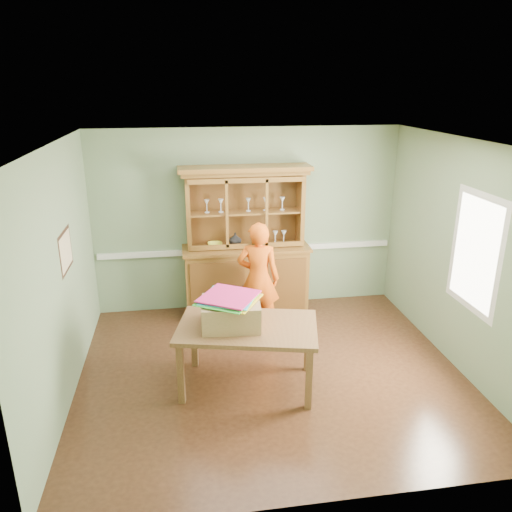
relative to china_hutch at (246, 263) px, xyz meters
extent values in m
plane|color=#4E2C19|center=(0.06, -1.75, -0.77)|extent=(4.50, 4.50, 0.00)
plane|color=white|center=(0.06, -1.75, 1.93)|extent=(4.50, 4.50, 0.00)
plane|color=gray|center=(0.06, 0.25, 0.58)|extent=(4.50, 0.00, 4.50)
plane|color=gray|center=(-2.19, -1.75, 0.58)|extent=(0.00, 4.00, 4.00)
plane|color=gray|center=(2.31, -1.75, 0.58)|extent=(0.00, 4.00, 4.00)
plane|color=gray|center=(0.06, -3.75, 0.58)|extent=(4.50, 0.00, 4.50)
cube|color=silver|center=(0.06, 0.22, 0.13)|extent=(4.41, 0.05, 0.08)
cube|color=#341F15|center=(-2.17, -1.45, 0.78)|extent=(0.03, 0.60, 0.46)
cube|color=beige|center=(-2.16, -1.45, 0.78)|extent=(0.01, 0.52, 0.38)
cube|color=silver|center=(2.29, -2.05, 0.73)|extent=(0.03, 0.96, 1.36)
cube|color=white|center=(2.29, -2.05, 0.73)|extent=(0.01, 0.80, 1.20)
cube|color=brown|center=(0.00, -0.02, -0.27)|extent=(1.78, 0.54, 0.99)
cube|color=brown|center=(0.00, -0.03, 0.24)|extent=(1.84, 0.60, 0.04)
cube|color=brown|center=(0.00, 0.23, 0.78)|extent=(1.68, 0.04, 1.04)
cube|color=brown|center=(-0.81, 0.06, 0.78)|extent=(0.06, 0.38, 1.04)
cube|color=brown|center=(0.81, 0.06, 0.78)|extent=(0.06, 0.38, 1.04)
cube|color=brown|center=(0.00, 0.06, 1.33)|extent=(1.78, 0.44, 0.06)
cube|color=brown|center=(0.00, 0.04, 1.39)|extent=(1.86, 0.48, 0.06)
cube|color=brown|center=(0.00, 0.06, 0.76)|extent=(1.56, 0.33, 0.02)
imported|color=#B2B2B7|center=(-0.15, 0.06, 0.36)|extent=(0.18, 0.18, 0.19)
imported|color=yellow|center=(-0.44, 0.06, 0.29)|extent=(0.21, 0.21, 0.05)
cylinder|color=black|center=(0.10, -0.20, 0.42)|extent=(0.07, 0.07, 0.32)
cube|color=brown|center=(-0.25, -1.97, -0.03)|extent=(1.69, 1.23, 0.05)
cube|color=brown|center=(-1.00, -2.18, -0.41)|extent=(0.09, 0.09, 0.71)
cube|color=brown|center=(-0.83, -1.45, -0.41)|extent=(0.09, 0.09, 0.71)
cube|color=brown|center=(0.32, -2.49, -0.41)|extent=(0.09, 0.09, 0.71)
cube|color=brown|center=(0.49, -1.76, -0.41)|extent=(0.09, 0.09, 0.71)
cube|color=#A87F56|center=(-0.43, -1.95, 0.14)|extent=(0.66, 0.54, 0.29)
cube|color=purple|center=(-0.45, -1.93, 0.29)|extent=(0.73, 0.73, 0.01)
cube|color=yellow|center=(-0.45, -1.93, 0.30)|extent=(0.73, 0.73, 0.01)
cube|color=green|center=(-0.45, -1.93, 0.30)|extent=(0.73, 0.73, 0.01)
cube|color=#2FC7E0|center=(-0.45, -1.93, 0.31)|extent=(0.73, 0.73, 0.01)
cube|color=pink|center=(-0.45, -1.93, 0.32)|extent=(0.73, 0.73, 0.01)
cube|color=#D92176|center=(-0.45, -1.93, 0.33)|extent=(0.73, 0.73, 0.01)
cube|color=#CF1F68|center=(-0.45, -1.93, 0.34)|extent=(0.73, 0.73, 0.01)
imported|color=#DF530E|center=(0.08, -0.69, 0.02)|extent=(0.65, 0.51, 1.57)
camera|label=1|loc=(-0.91, -6.85, 2.51)|focal=35.00mm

